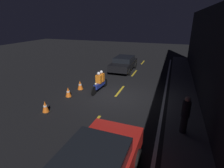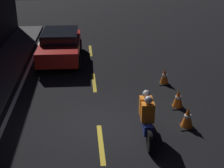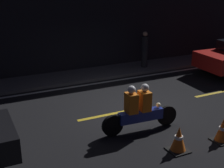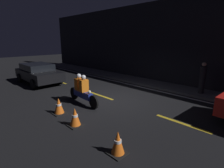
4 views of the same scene
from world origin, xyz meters
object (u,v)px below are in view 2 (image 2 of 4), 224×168
at_px(traffic_cone_mid, 178,99).
at_px(traffic_cone_far, 164,76).
at_px(motorcycle, 146,116).
at_px(traffic_cone_near, 187,118).
at_px(taxi_red, 60,45).

relative_size(traffic_cone_mid, traffic_cone_far, 1.01).
bearing_deg(traffic_cone_far, motorcycle, 157.95).
bearing_deg(traffic_cone_far, traffic_cone_near, 177.32).
distance_m(motorcycle, traffic_cone_near, 1.44).
relative_size(traffic_cone_near, traffic_cone_far, 1.02).
distance_m(traffic_cone_near, traffic_cone_far, 3.43).
distance_m(taxi_red, traffic_cone_near, 8.07).
relative_size(taxi_red, traffic_cone_near, 6.86).
bearing_deg(motorcycle, taxi_red, 24.95).
bearing_deg(traffic_cone_far, traffic_cone_mid, 178.43).
height_order(taxi_red, motorcycle, taxi_red).
bearing_deg(traffic_cone_near, motorcycle, 103.87).
distance_m(taxi_red, traffic_cone_mid, 7.03).
distance_m(traffic_cone_near, traffic_cone_mid, 1.34).
distance_m(taxi_red, traffic_cone_far, 5.58).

